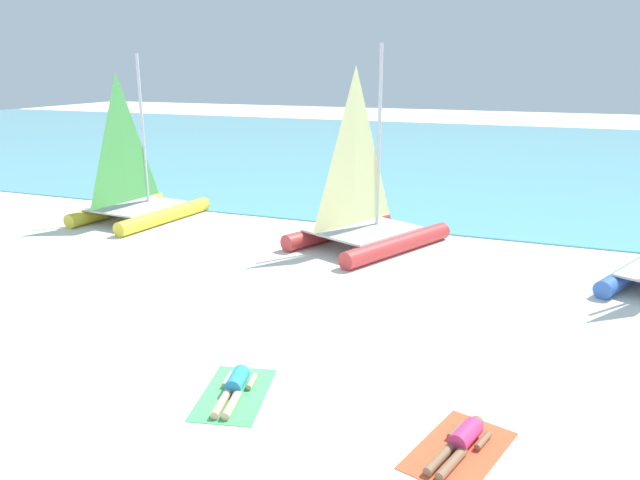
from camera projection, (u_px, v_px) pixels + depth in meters
The scene contains 8 objects.
ground_plane at pixel (376, 236), 20.48m from camera, with size 120.00×120.00×0.00m, color white.
ocean_water at pixel (468, 153), 39.20m from camera, with size 120.00×40.00×0.05m, color #5BB2C1.
sailboat_yellow at pixel (137, 196), 22.31m from camera, with size 3.37×4.80×5.88m.
sailboat_red at pixel (365, 218), 19.06m from camera, with size 4.64×5.50×6.12m.
towel_left at pixel (234, 394), 10.62m from camera, with size 1.10×1.90×0.01m, color #4CB266.
sunbather_left at pixel (235, 386), 10.65m from camera, with size 0.74×1.56×0.30m.
towel_right at pixel (459, 450), 9.07m from camera, with size 1.10×1.90×0.01m, color #EA5933.
sunbather_right at pixel (462, 441), 9.09m from camera, with size 0.80×1.55×0.30m.
Camera 1 is at (5.48, -9.04, 5.50)m, focal length 34.44 mm.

